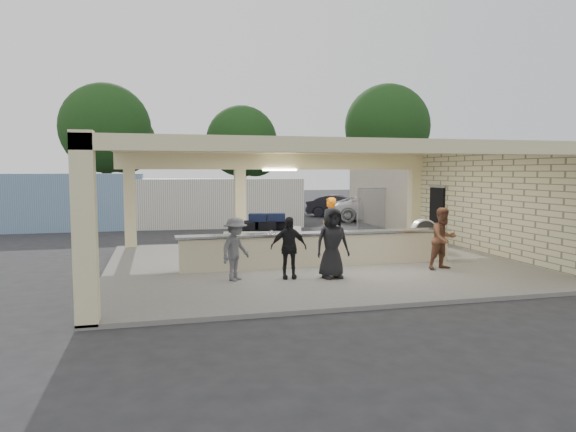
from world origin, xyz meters
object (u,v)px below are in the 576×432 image
object	(u,v)px
baggage_handler	(330,226)
container_white	(190,203)
baggage_counter	(320,249)
drum_fan	(424,232)
passenger_d	(332,243)
car_dark	(340,206)
container_blue	(29,202)
passenger_b	(289,248)
luggage_cart	(263,234)
passenger_c	(236,249)
car_white_b	(454,206)
car_white_a	(374,208)
passenger_a	(443,239)

from	to	relation	value
baggage_handler	container_white	world-z (taller)	container_white
baggage_counter	drum_fan	bearing A→B (deg)	27.43
baggage_counter	container_white	world-z (taller)	container_white
baggage_handler	passenger_d	world-z (taller)	baggage_handler
car_dark	container_blue	xyz separation A→B (m)	(-16.89, -3.36, 0.69)
passenger_d	car_dark	xyz separation A→B (m)	(6.65, 17.65, -0.33)
passenger_b	baggage_handler	bearing A→B (deg)	62.02
luggage_cart	passenger_d	size ratio (longest dim) A/B	1.48
baggage_counter	container_blue	size ratio (longest dim) A/B	0.78
car_dark	passenger_c	bearing A→B (deg)	-179.53
baggage_counter	car_dark	xyz separation A→B (m)	(6.43, 15.93, 0.09)
passenger_d	passenger_b	bearing A→B (deg)	164.35
baggage_handler	passenger_b	xyz separation A→B (m)	(-2.25, -3.34, -0.15)
drum_fan	passenger_b	world-z (taller)	passenger_b
luggage_cart	baggage_handler	xyz separation A→B (m)	(2.24, 0.02, 0.19)
baggage_counter	drum_fan	size ratio (longest dim) A/B	7.95
passenger_d	container_white	size ratio (longest dim) A/B	0.16
drum_fan	passenger_b	size ratio (longest dim) A/B	0.65
container_white	baggage_handler	bearing A→B (deg)	-65.70
passenger_d	container_blue	bearing A→B (deg)	121.44
passenger_d	car_white_b	size ratio (longest dim) A/B	0.39
luggage_cart	car_white_a	distance (m)	14.41
baggage_counter	passenger_d	bearing A→B (deg)	-97.32
luggage_cart	car_white_a	bearing A→B (deg)	66.24
passenger_c	luggage_cart	bearing A→B (deg)	20.14
container_white	container_blue	world-z (taller)	container_blue
passenger_d	car_white_a	world-z (taller)	passenger_d
passenger_c	baggage_counter	bearing A→B (deg)	-19.16
baggage_handler	passenger_b	bearing A→B (deg)	-26.30
luggage_cart	container_blue	size ratio (longest dim) A/B	0.26
baggage_counter	container_white	bearing A→B (deg)	103.54
baggage_counter	car_white_a	xyz separation A→B (m)	(7.49, 13.23, 0.12)
drum_fan	car_dark	xyz separation A→B (m)	(1.74, 13.50, 0.02)
passenger_c	car_white_a	distance (m)	17.81
drum_fan	passenger_d	size ratio (longest dim) A/B	0.57
passenger_b	container_white	distance (m)	13.86
drum_fan	baggage_counter	bearing A→B (deg)	-150.82
car_white_b	container_white	size ratio (longest dim) A/B	0.41
car_white_a	car_dark	bearing A→B (deg)	28.40
baggage_counter	car_white_a	world-z (taller)	car_white_a
baggage_counter	car_white_a	size ratio (longest dim) A/B	1.66
luggage_cart	car_white_a	world-z (taller)	luggage_cart
car_dark	container_white	size ratio (longest dim) A/B	0.36
passenger_a	container_white	size ratio (longest dim) A/B	0.15
container_blue	baggage_counter	bearing A→B (deg)	-50.21
baggage_handler	car_white_b	bearing A→B (deg)	142.32
passenger_d	car_dark	bearing A→B (deg)	65.17
drum_fan	passenger_c	world-z (taller)	passenger_c
luggage_cart	passenger_c	xyz separation A→B (m)	(-1.36, -3.22, 0.04)
passenger_a	passenger_b	distance (m)	4.49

